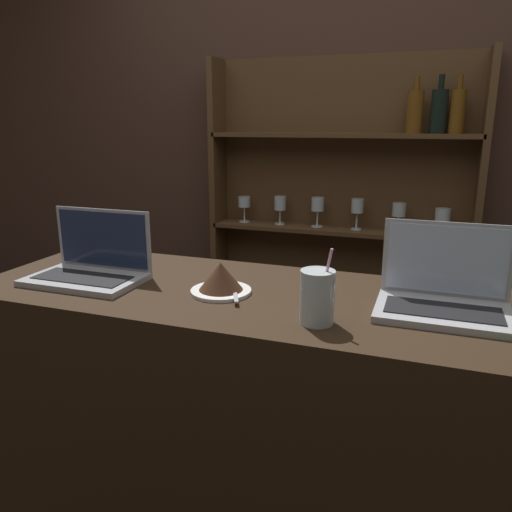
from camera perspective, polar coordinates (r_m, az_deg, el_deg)
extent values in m
cube|color=black|center=(1.67, -0.69, -21.09)|extent=(1.63, 0.58, 1.03)
cube|color=#4C3328|center=(2.54, 9.12, 11.50)|extent=(7.00, 0.06, 2.70)
cube|color=brown|center=(2.66, -4.16, 2.00)|extent=(0.03, 0.18, 1.80)
cube|color=brown|center=(2.45, 23.43, -0.35)|extent=(0.03, 0.18, 1.80)
cube|color=brown|center=(2.56, 9.41, 1.32)|extent=(1.27, 0.02, 1.80)
cube|color=brown|center=(2.59, 8.74, -6.84)|extent=(1.23, 0.18, 0.02)
cube|color=brown|center=(2.46, 9.15, 2.93)|extent=(1.23, 0.18, 0.02)
cube|color=brown|center=(2.41, 9.60, 13.46)|extent=(1.23, 0.18, 0.02)
cylinder|color=silver|center=(2.59, -1.34, 4.00)|extent=(0.06, 0.06, 0.01)
cylinder|color=silver|center=(2.58, -1.34, 4.85)|extent=(0.01, 0.01, 0.07)
cylinder|color=silver|center=(2.57, -1.35, 6.23)|extent=(0.06, 0.06, 0.05)
cylinder|color=silver|center=(2.53, 2.74, 3.71)|extent=(0.05, 0.05, 0.01)
cylinder|color=silver|center=(2.52, 2.75, 4.53)|extent=(0.01, 0.01, 0.07)
cylinder|color=silver|center=(2.51, 2.77, 6.08)|extent=(0.06, 0.06, 0.07)
cylinder|color=silver|center=(2.48, 6.99, 3.40)|extent=(0.05, 0.05, 0.01)
cylinder|color=silver|center=(2.47, 7.01, 4.31)|extent=(0.01, 0.01, 0.07)
cylinder|color=silver|center=(2.46, 7.07, 5.92)|extent=(0.06, 0.06, 0.07)
cylinder|color=silver|center=(2.44, 11.37, 3.05)|extent=(0.05, 0.05, 0.01)
cylinder|color=silver|center=(2.44, 11.42, 4.00)|extent=(0.01, 0.01, 0.08)
cylinder|color=silver|center=(2.42, 11.51, 5.66)|extent=(0.06, 0.06, 0.07)
cylinder|color=silver|center=(2.43, 15.85, 2.68)|extent=(0.06, 0.06, 0.01)
cylinder|color=silver|center=(2.42, 15.92, 3.58)|extent=(0.01, 0.01, 0.07)
cylinder|color=silver|center=(2.41, 16.03, 5.13)|extent=(0.06, 0.06, 0.06)
cylinder|color=silver|center=(2.42, 20.37, 2.29)|extent=(0.06, 0.06, 0.01)
cylinder|color=silver|center=(2.41, 20.45, 3.10)|extent=(0.01, 0.01, 0.06)
cylinder|color=silver|center=(2.40, 20.57, 4.48)|extent=(0.07, 0.07, 0.05)
cylinder|color=black|center=(2.37, 20.17, 15.21)|extent=(0.07, 0.07, 0.18)
cylinder|color=black|center=(2.38, 20.45, 18.14)|extent=(0.02, 0.02, 0.06)
cylinder|color=brown|center=(2.37, 22.02, 15.03)|extent=(0.06, 0.06, 0.18)
cylinder|color=brown|center=(2.38, 22.32, 17.93)|extent=(0.02, 0.02, 0.06)
cylinder|color=brown|center=(2.37, 17.69, 15.36)|extent=(0.07, 0.07, 0.18)
cylinder|color=brown|center=(2.38, 17.93, 18.23)|extent=(0.02, 0.02, 0.06)
cube|color=#ADADB2|center=(1.59, -18.96, -2.57)|extent=(0.34, 0.21, 0.02)
cube|color=black|center=(1.58, -19.23, -2.32)|extent=(0.29, 0.12, 0.00)
cube|color=#ADADB2|center=(1.65, -17.05, 1.90)|extent=(0.34, 0.00, 0.19)
cube|color=#1E2847|center=(1.64, -17.10, 1.88)|extent=(0.31, 0.01, 0.17)
cube|color=#ADADB2|center=(1.34, 20.53, -6.06)|extent=(0.33, 0.22, 0.02)
cube|color=black|center=(1.32, 20.57, -5.80)|extent=(0.28, 0.12, 0.00)
cube|color=#ADADB2|center=(1.41, 20.92, -0.36)|extent=(0.33, 0.00, 0.20)
cube|color=silver|center=(1.41, 20.92, -0.39)|extent=(0.30, 0.01, 0.18)
cylinder|color=white|center=(1.42, -4.02, -4.03)|extent=(0.17, 0.17, 0.01)
cone|color=#422616|center=(1.41, -4.05, -2.30)|extent=(0.13, 0.13, 0.08)
cube|color=#B7B7BC|center=(1.39, -2.44, -4.12)|extent=(0.08, 0.16, 0.00)
cylinder|color=silver|center=(1.20, 7.01, -4.67)|extent=(0.08, 0.08, 0.13)
cylinder|color=#EA9EC6|center=(1.19, 7.74, -3.45)|extent=(0.04, 0.01, 0.19)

